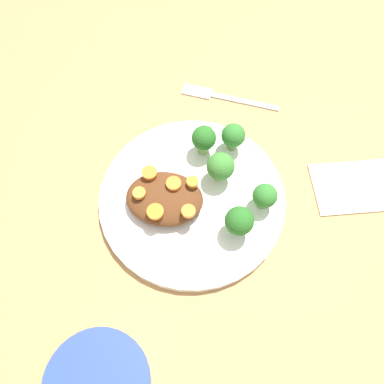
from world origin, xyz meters
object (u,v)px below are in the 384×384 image
object	(u,v)px
napkin	(358,186)
fork	(220,96)
dip_bowl	(100,384)
plate	(192,198)

from	to	relation	value
napkin	fork	bearing A→B (deg)	146.43
dip_bowl	fork	xyz separation A→B (m)	(0.10, 0.48, -0.03)
plate	napkin	world-z (taller)	plate
dip_bowl	napkin	xyz separation A→B (m)	(0.34, 0.33, -0.03)
plate	fork	world-z (taller)	plate
dip_bowl	napkin	world-z (taller)	dip_bowl
fork	napkin	world-z (taller)	same
fork	napkin	xyz separation A→B (m)	(0.24, -0.16, 0.00)
fork	napkin	distance (m)	0.28
plate	dip_bowl	size ratio (longest dim) A/B	2.29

